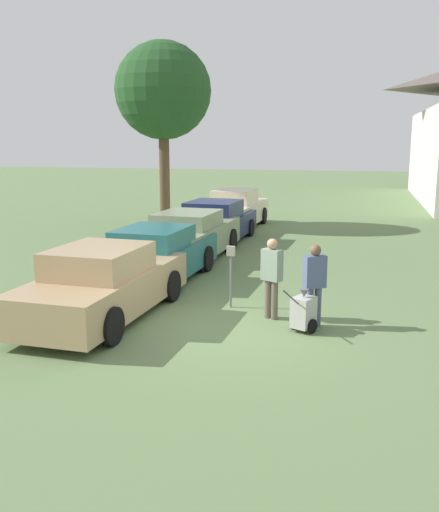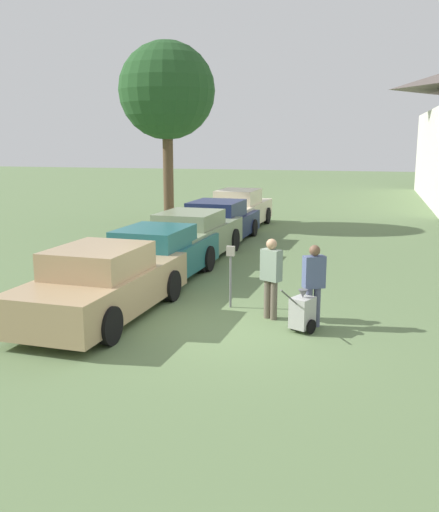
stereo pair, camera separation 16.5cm
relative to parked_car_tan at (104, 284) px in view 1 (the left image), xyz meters
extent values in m
plane|color=#607A4C|center=(2.59, -0.10, -0.71)|extent=(120.00, 120.00, 0.00)
cube|color=tan|center=(0.00, 0.04, -0.12)|extent=(2.09, 4.95, 0.77)
cube|color=tan|center=(-0.01, -0.16, 0.54)|extent=(1.74, 2.12, 0.56)
cylinder|color=black|center=(-0.85, 1.59, -0.35)|extent=(0.21, 0.73, 0.72)
cylinder|color=black|center=(0.99, 1.51, -0.35)|extent=(0.21, 0.73, 0.72)
cylinder|color=black|center=(-0.98, -1.43, -0.35)|extent=(0.21, 0.73, 0.72)
cylinder|color=black|center=(0.86, -1.51, -0.35)|extent=(0.21, 0.73, 0.72)
cube|color=#23666B|center=(0.00, 3.17, -0.13)|extent=(2.04, 5.01, 0.76)
cube|color=#23666B|center=(-0.01, 2.97, 0.50)|extent=(1.70, 2.14, 0.50)
cylinder|color=black|center=(-0.83, 4.74, -0.35)|extent=(0.21, 0.73, 0.72)
cylinder|color=black|center=(0.96, 4.66, -0.35)|extent=(0.21, 0.73, 0.72)
cylinder|color=black|center=(-0.96, 1.68, -0.35)|extent=(0.21, 0.73, 0.72)
cylinder|color=black|center=(0.83, 1.60, -0.35)|extent=(0.21, 0.73, 0.72)
cube|color=gray|center=(0.00, 6.17, -0.08)|extent=(2.11, 5.21, 0.84)
cube|color=gray|center=(-0.01, 5.96, 0.57)|extent=(1.75, 2.22, 0.46)
cylinder|color=black|center=(-0.85, 7.79, -0.33)|extent=(0.21, 0.77, 0.76)
cylinder|color=black|center=(0.99, 7.72, -0.33)|extent=(0.21, 0.77, 0.76)
cylinder|color=black|center=(-0.99, 4.62, -0.33)|extent=(0.21, 0.77, 0.76)
cylinder|color=black|center=(0.86, 4.54, -0.33)|extent=(0.21, 0.77, 0.76)
cube|color=#19234C|center=(0.00, 9.36, -0.16)|extent=(2.15, 5.06, 0.74)
cube|color=#19234C|center=(-0.01, 9.17, 0.50)|extent=(1.79, 2.16, 0.59)
cylinder|color=black|center=(-0.88, 10.95, -0.38)|extent=(0.21, 0.66, 0.66)
cylinder|color=black|center=(1.02, 10.87, -0.38)|extent=(0.21, 0.66, 0.66)
cylinder|color=black|center=(-1.01, 7.86, -0.38)|extent=(0.21, 0.66, 0.66)
cylinder|color=black|center=(0.88, 7.78, -0.38)|extent=(0.21, 0.66, 0.66)
cube|color=beige|center=(0.00, 12.84, -0.09)|extent=(1.98, 5.03, 0.84)
cube|color=beige|center=(-0.01, 12.64, 0.62)|extent=(1.65, 2.15, 0.59)
cylinder|color=black|center=(-0.80, 14.41, -0.35)|extent=(0.21, 0.73, 0.72)
cylinder|color=black|center=(0.93, 14.33, -0.35)|extent=(0.21, 0.73, 0.72)
cylinder|color=black|center=(-0.93, 11.34, -0.35)|extent=(0.21, 0.73, 0.72)
cylinder|color=black|center=(0.80, 11.26, -0.35)|extent=(0.21, 0.73, 0.72)
cylinder|color=slate|center=(2.41, 1.35, -0.13)|extent=(0.05, 0.05, 1.17)
cube|color=gray|center=(2.41, 1.35, 0.57)|extent=(0.18, 0.09, 0.22)
cylinder|color=#665B4C|center=(3.49, 0.72, -0.30)|extent=(0.14, 0.14, 0.82)
cylinder|color=#665B4C|center=(3.34, 0.80, -0.30)|extent=(0.14, 0.14, 0.82)
cube|color=gray|center=(3.41, 0.76, 0.44)|extent=(0.47, 0.39, 0.65)
sphere|color=tan|center=(3.41, 0.76, 0.87)|extent=(0.22, 0.22, 0.22)
cylinder|color=#515670|center=(4.39, 0.50, -0.31)|extent=(0.14, 0.14, 0.80)
cylinder|color=#515670|center=(4.24, 0.42, -0.31)|extent=(0.14, 0.14, 0.80)
cube|color=#4C597F|center=(4.31, 0.46, 0.41)|extent=(0.47, 0.39, 0.64)
sphere|color=brown|center=(4.31, 0.46, 0.84)|extent=(0.22, 0.22, 0.22)
cube|color=#B2B2AD|center=(4.14, 0.11, -0.33)|extent=(0.51, 0.55, 0.60)
cone|color=#59595B|center=(4.14, 0.11, 0.05)|extent=(0.18, 0.18, 0.16)
cylinder|color=#4C4C4C|center=(3.94, -0.31, 0.07)|extent=(0.28, 0.55, 0.43)
cylinder|color=black|center=(3.95, 0.20, -0.57)|extent=(0.17, 0.27, 0.28)
cylinder|color=black|center=(4.33, 0.02, -0.57)|extent=(0.17, 0.27, 0.28)
cylinder|color=brown|center=(-3.09, 12.67, 1.27)|extent=(0.44, 0.44, 3.96)
sphere|color=#234C23|center=(-3.09, 12.67, 4.96)|extent=(4.02, 4.02, 4.02)
camera|label=1|loc=(5.13, -10.58, 2.96)|focal=40.00mm
camera|label=2|loc=(5.29, -10.54, 2.96)|focal=40.00mm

